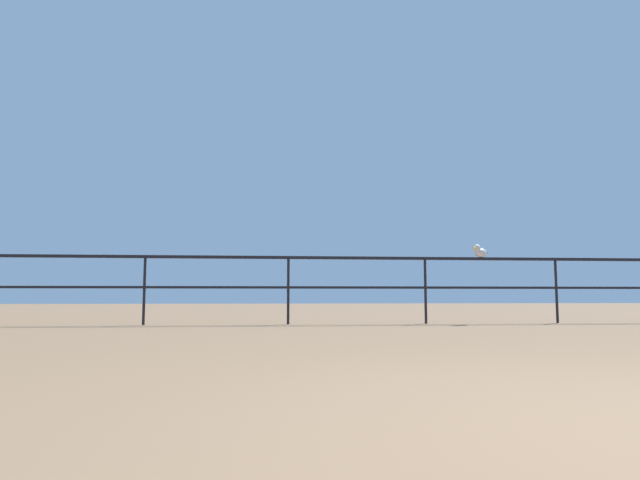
# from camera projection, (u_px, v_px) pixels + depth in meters

# --- Properties ---
(pier_railing) EXTENTS (25.54, 0.05, 1.12)m
(pier_railing) POSITION_uv_depth(u_px,v_px,m) (358.00, 274.00, 9.28)
(pier_railing) COLOR black
(pier_railing) RESTS_ON ground_plane
(seagull_on_rail) EXTENTS (0.38, 0.34, 0.22)m
(seagull_on_rail) POSITION_uv_depth(u_px,v_px,m) (480.00, 252.00, 9.50)
(seagull_on_rail) COLOR silver
(seagull_on_rail) RESTS_ON pier_railing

